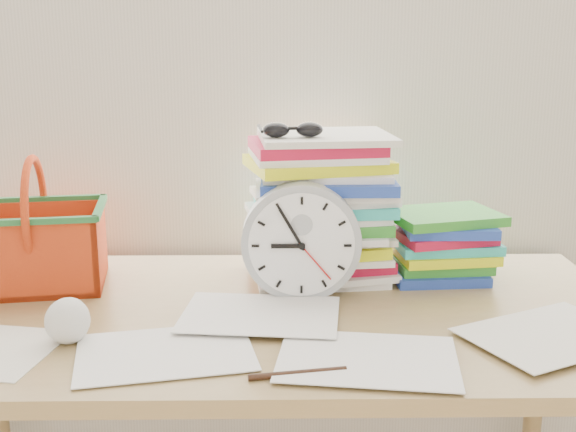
{
  "coord_description": "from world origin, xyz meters",
  "views": [
    {
      "loc": [
        0.03,
        0.32,
        1.25
      ],
      "look_at": [
        0.05,
        1.6,
        0.93
      ],
      "focal_mm": 45.0,
      "sensor_mm": 36.0,
      "label": 1
    }
  ],
  "objects_px": {
    "book_stack": "(441,244)",
    "desk": "(264,346)",
    "paper_stack": "(319,207)",
    "clock": "(301,242)",
    "basket": "(36,223)"
  },
  "relations": [
    {
      "from": "paper_stack",
      "to": "basket",
      "type": "height_order",
      "value": "paper_stack"
    },
    {
      "from": "book_stack",
      "to": "desk",
      "type": "bearing_deg",
      "value": -152.85
    },
    {
      "from": "clock",
      "to": "book_stack",
      "type": "relative_size",
      "value": 0.96
    },
    {
      "from": "book_stack",
      "to": "paper_stack",
      "type": "bearing_deg",
      "value": 179.98
    },
    {
      "from": "basket",
      "to": "paper_stack",
      "type": "bearing_deg",
      "value": -3.8
    },
    {
      "from": "desk",
      "to": "clock",
      "type": "height_order",
      "value": "clock"
    },
    {
      "from": "clock",
      "to": "book_stack",
      "type": "bearing_deg",
      "value": 23.45
    },
    {
      "from": "desk",
      "to": "clock",
      "type": "distance_m",
      "value": 0.21
    },
    {
      "from": "paper_stack",
      "to": "book_stack",
      "type": "height_order",
      "value": "paper_stack"
    },
    {
      "from": "paper_stack",
      "to": "clock",
      "type": "distance_m",
      "value": 0.14
    },
    {
      "from": "desk",
      "to": "basket",
      "type": "height_order",
      "value": "basket"
    },
    {
      "from": "book_stack",
      "to": "basket",
      "type": "xyz_separation_m",
      "value": [
        -0.84,
        -0.05,
        0.06
      ]
    },
    {
      "from": "paper_stack",
      "to": "clock",
      "type": "relative_size",
      "value": 1.34
    },
    {
      "from": "book_stack",
      "to": "basket",
      "type": "distance_m",
      "value": 0.85
    },
    {
      "from": "clock",
      "to": "basket",
      "type": "height_order",
      "value": "basket"
    }
  ]
}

